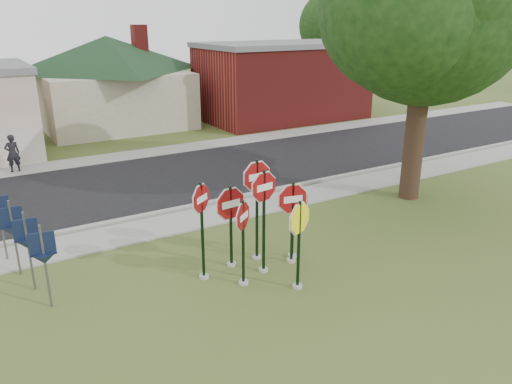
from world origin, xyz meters
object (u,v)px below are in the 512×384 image
stop_sign_center (264,207)px  pedestrian (13,153)px  stop_sign_left (243,233)px  stop_sign_yellow (299,234)px

stop_sign_center → pedestrian: size_ratio=1.78×
stop_sign_left → pedestrian: stop_sign_left is taller
stop_sign_center → stop_sign_left: bearing=-158.9°
stop_sign_yellow → stop_sign_left: 1.32m
stop_sign_yellow → pedestrian: (-4.67, 13.87, -0.57)m
stop_sign_center → pedestrian: 13.52m
stop_sign_left → pedestrian: (-3.64, 13.04, -0.51)m
pedestrian → stop_sign_left: bearing=98.3°
stop_sign_center → pedestrian: stop_sign_center is taller
stop_sign_left → stop_sign_center: bearing=21.1°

